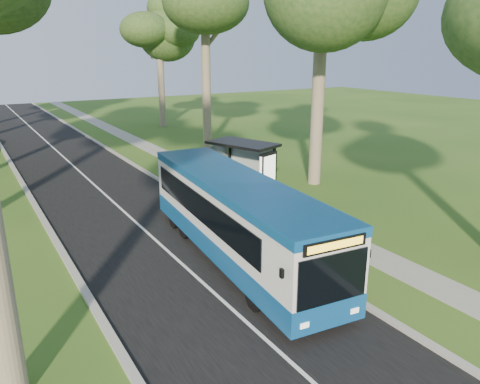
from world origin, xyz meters
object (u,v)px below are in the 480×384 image
Objects in this scene: bus at (237,218)px; litter_bin at (223,192)px; bus_shelter at (250,161)px; bus_stop_sign at (349,244)px.

litter_bin is (2.84, 6.15, -1.08)m from bus.
bus reaches higher than bus_shelter.
bus reaches higher than bus_stop_sign.
bus_shelter is 2.14m from litter_bin.
bus is 6.86m from litter_bin.
litter_bin is at bearing 132.92° from bus_shelter.
bus is 4.23m from bus_stop_sign.
bus_stop_sign reaches higher than litter_bin.
bus_shelter reaches higher than bus_stop_sign.
bus_shelter is (2.25, 9.33, 0.56)m from bus_stop_sign.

